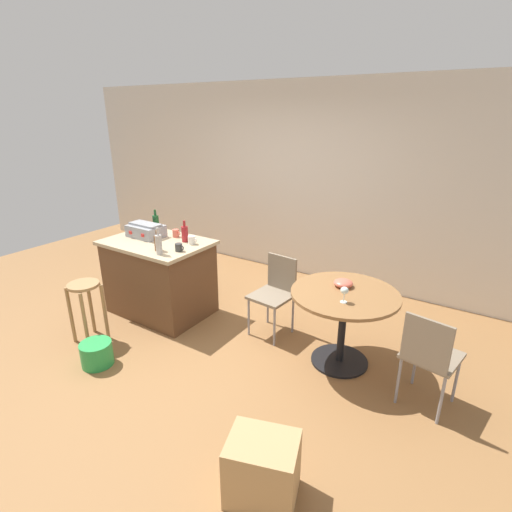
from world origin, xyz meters
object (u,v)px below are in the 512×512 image
Objects in this scene: cup_1 at (176,233)px; cardboard_box at (262,469)px; wine_glass at (344,291)px; bottle_3 at (185,234)px; serving_bowl at (343,283)px; folding_chair_near at (429,354)px; toolbox at (146,230)px; bottle_0 at (156,223)px; dining_table at (344,309)px; folding_chair_far at (275,290)px; wooden_stool at (86,300)px; bottle_1 at (158,243)px; cup_2 at (192,240)px; kitchen_island at (160,277)px; plastic_bucket at (97,354)px; cup_0 at (179,247)px; bottle_2 at (159,244)px.

cup_1 is 0.26× the size of cardboard_box.
wine_glass is 0.33× the size of cardboard_box.
bottle_3 reaches higher than serving_bowl.
folding_chair_near is 3.49× the size of bottle_3.
toolbox is (-3.21, 0.07, 0.47)m from folding_chair_near.
wine_glass is (2.18, -0.23, -0.09)m from cup_1.
bottle_0 is 3.24m from cardboard_box.
folding_chair_near is at bearing -15.22° from dining_table.
folding_chair_far is at bearing 1.56° from bottle_0.
folding_chair_near is at bearing 15.18° from wooden_stool.
bottle_1 is 0.39m from cup_2.
bottle_3 is 2.22× the size of cup_1.
bottle_0 reaches higher than cup_2.
dining_table is 4.02× the size of bottle_3.
bottle_3 is at bearing 29.85° from kitchen_island.
serving_bowl is at bearing 6.17° from toolbox.
wooden_stool is at bearing -152.74° from serving_bowl.
kitchen_island is 4.84× the size of bottle_3.
toolbox is at bearing 150.65° from bottle_1.
toolbox is (-0.22, 0.05, 0.52)m from kitchen_island.
wine_glass is at bearing 29.23° from plastic_bucket.
wooden_stool is 1.59× the size of toolbox.
cup_2 reaches higher than folding_chair_near.
plastic_bucket is at bearing -100.73° from cup_0.
cup_2 is (-0.96, -0.20, 0.44)m from folding_chair_far.
cup_0 reaches higher than plastic_bucket.
bottle_2 is (0.67, -0.59, 0.01)m from bottle_0.
bottle_2 is (-2.64, -0.27, 0.50)m from folding_chair_near.
cup_2 is (0.73, -0.16, -0.06)m from bottle_0.
bottle_2 is (0.09, -0.07, 0.02)m from bottle_1.
bottle_0 is 0.62m from bottle_3.
bottle_3 is 0.23m from cup_1.
cardboard_box is at bearing -87.36° from wine_glass.
folding_chair_far is 1.31m from bottle_2.
wine_glass is at bearing 92.64° from cardboard_box.
bottle_1 is at bearing -153.25° from folding_chair_far.
bottle_3 reaches higher than cup_2.
folding_chair_near reaches higher than plastic_bucket.
cup_0 is at bearing -13.56° from toolbox.
cup_0 is at bearing -28.04° from bottle_0.
bottle_1 is 0.39m from bottle_3.
cardboard_box is (2.03, -1.57, -0.77)m from bottle_3.
toolbox is at bearing 112.84° from plastic_bucket.
toolbox reaches higher than serving_bowl.
wooden_stool reaches higher than plastic_bucket.
bottle_0 is 0.75m from cup_2.
folding_chair_far is 1.77m from bottle_0.
folding_chair_far is 2.99× the size of bottle_2.
wine_glass is at bearing -6.12° from cup_1.
serving_bowl is at bearing 18.58° from bottle_2.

